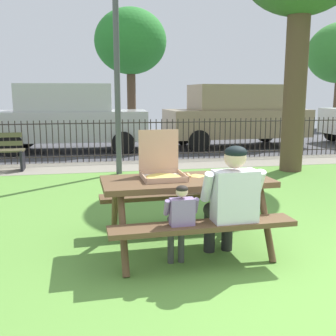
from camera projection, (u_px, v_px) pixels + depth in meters
The scene contains 13 objects.
ground at pixel (265, 233), 4.86m from camera, with size 28.00×11.23×0.02m, color #5F973C.
cobblestone_walkway at pixel (178, 164), 9.60m from camera, with size 28.00×1.40×0.01m, color gray.
street_asphalt at pixel (150, 142), 14.02m from camera, with size 28.00×7.77×0.01m, color #424247.
picnic_table_foreground at pixel (187, 194), 4.30m from camera, with size 1.85×1.54×0.79m.
pizza_box_open at pixel (162, 169), 4.31m from camera, with size 0.46×0.48×0.51m.
pizza_slice_on_table at pixel (195, 175), 4.41m from camera, with size 0.22×0.18×0.02m.
adult_at_table at pixel (231, 199), 3.88m from camera, with size 0.62×0.60×1.19m.
child_at_table at pixel (180, 218), 3.76m from camera, with size 0.33×0.32×0.84m.
iron_fence_streetside at pixel (173, 139), 10.17m from camera, with size 23.47×0.03×1.04m.
lamp_post_walkway at pixel (117, 52), 8.00m from camera, with size 0.28×0.28×4.08m.
parked_car_center at pixel (69, 117), 11.59m from camera, with size 4.50×2.12×1.94m.
parked_car_right at pixel (236, 115), 12.54m from camera, with size 4.47×2.05×1.94m.
far_tree_midleft at pixel (131, 42), 17.94m from camera, with size 3.24×3.24×5.44m.
Camera 1 is at (-2.05, -2.70, 1.66)m, focal length 42.67 mm.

